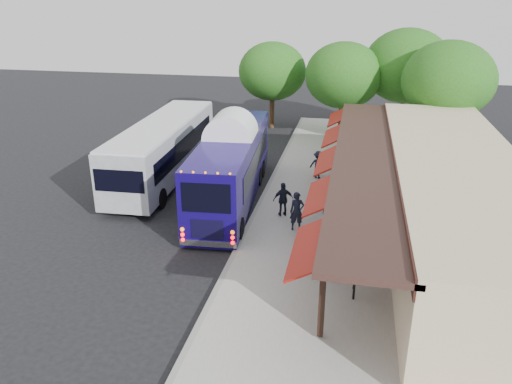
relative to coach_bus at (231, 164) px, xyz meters
The scene contains 15 objects.
ground 6.60m from the coach_bus, 76.74° to the right, with size 90.00×90.00×0.00m, color black.
sidewalk 7.04m from the coach_bus, 18.44° to the right, with size 10.00×40.00×0.15m, color #9E9B93.
curb 3.20m from the coach_bus, 55.11° to the right, with size 0.20×40.00×0.16m, color gray.
station_shelter 10.07m from the coach_bus, 12.34° to the right, with size 8.15×20.00×3.60m.
coach_bus is the anchor object (origin of this frame).
city_bus 5.08m from the coach_bus, 151.30° to the left, with size 3.01×11.96×3.19m.
ped_a 4.82m from the coach_bus, 39.90° to the right, with size 0.62×0.41×1.70m, color black.
ped_b 5.50m from the coach_bus, 26.89° to the right, with size 0.91×0.71×1.88m, color black.
ped_c 3.45m from the coach_bus, 30.81° to the right, with size 0.94×0.39×1.60m, color black.
ped_d 5.50m from the coach_bus, 42.83° to the left, with size 0.99×0.57×1.53m, color black.
sign_board 10.09m from the coach_bus, 52.16° to the right, with size 0.14×0.56×1.22m.
tree_left 13.54m from the coach_bus, 68.89° to the left, with size 5.25×5.25×6.72m.
tree_mid 16.69m from the coach_bus, 56.91° to the left, with size 5.91×5.91×7.56m.
tree_right 15.12m from the coach_bus, 41.42° to the left, with size 5.58×5.58×7.14m.
tree_far 14.85m from the coach_bus, 91.98° to the left, with size 5.02×5.02×6.43m.
Camera 1 is at (4.34, -16.30, 9.66)m, focal length 35.00 mm.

